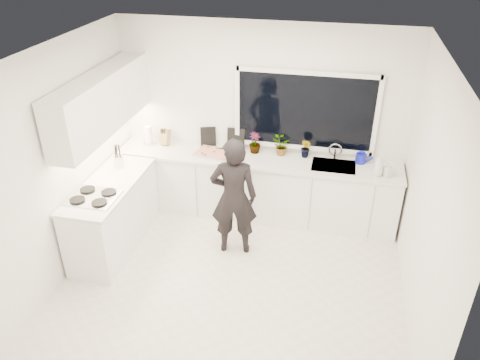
# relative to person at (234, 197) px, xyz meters

# --- Properties ---
(floor) EXTENTS (4.00, 3.50, 0.02)m
(floor) POSITION_rel_person_xyz_m (0.12, -0.57, -0.81)
(floor) COLOR beige
(floor) RESTS_ON ground
(wall_back) EXTENTS (4.00, 0.02, 2.70)m
(wall_back) POSITION_rel_person_xyz_m (0.12, 1.19, 0.55)
(wall_back) COLOR white
(wall_back) RESTS_ON ground
(wall_left) EXTENTS (0.02, 3.50, 2.70)m
(wall_left) POSITION_rel_person_xyz_m (-1.89, -0.57, 0.55)
(wall_left) COLOR white
(wall_left) RESTS_ON ground
(wall_right) EXTENTS (0.02, 3.50, 2.70)m
(wall_right) POSITION_rel_person_xyz_m (2.13, -0.57, 0.55)
(wall_right) COLOR white
(wall_right) RESTS_ON ground
(ceiling) EXTENTS (4.00, 3.50, 0.02)m
(ceiling) POSITION_rel_person_xyz_m (0.12, -0.57, 1.91)
(ceiling) COLOR white
(ceiling) RESTS_ON wall_back
(window) EXTENTS (1.80, 0.02, 1.00)m
(window) POSITION_rel_person_xyz_m (0.72, 1.16, 0.75)
(window) COLOR black
(window) RESTS_ON wall_back
(base_cabinets_back) EXTENTS (3.92, 0.58, 0.88)m
(base_cabinets_back) POSITION_rel_person_xyz_m (0.12, 0.88, -0.36)
(base_cabinets_back) COLOR white
(base_cabinets_back) RESTS_ON floor
(base_cabinets_left) EXTENTS (0.58, 1.60, 0.88)m
(base_cabinets_left) POSITION_rel_person_xyz_m (-1.55, -0.22, -0.36)
(base_cabinets_left) COLOR white
(base_cabinets_left) RESTS_ON floor
(countertop_back) EXTENTS (3.94, 0.62, 0.04)m
(countertop_back) POSITION_rel_person_xyz_m (0.12, 0.87, 0.10)
(countertop_back) COLOR silver
(countertop_back) RESTS_ON base_cabinets_back
(countertop_left) EXTENTS (0.62, 1.60, 0.04)m
(countertop_left) POSITION_rel_person_xyz_m (-1.55, -0.22, 0.10)
(countertop_left) COLOR silver
(countertop_left) RESTS_ON base_cabinets_left
(upper_cabinets) EXTENTS (0.34, 2.10, 0.70)m
(upper_cabinets) POSITION_rel_person_xyz_m (-1.67, 0.13, 1.05)
(upper_cabinets) COLOR white
(upper_cabinets) RESTS_ON wall_left
(sink) EXTENTS (0.58, 0.42, 0.14)m
(sink) POSITION_rel_person_xyz_m (1.17, 0.88, 0.07)
(sink) COLOR silver
(sink) RESTS_ON countertop_back
(faucet) EXTENTS (0.03, 0.03, 0.22)m
(faucet) POSITION_rel_person_xyz_m (1.17, 1.08, 0.23)
(faucet) COLOR silver
(faucet) RESTS_ON countertop_back
(stovetop) EXTENTS (0.56, 0.48, 0.03)m
(stovetop) POSITION_rel_person_xyz_m (-1.57, -0.57, 0.14)
(stovetop) COLOR black
(stovetop) RESTS_ON countertop_left
(person) EXTENTS (0.64, 0.48, 1.60)m
(person) POSITION_rel_person_xyz_m (0.00, 0.00, 0.00)
(person) COLOR black
(person) RESTS_ON floor
(pizza_tray) EXTENTS (0.54, 0.44, 0.03)m
(pizza_tray) POSITION_rel_person_xyz_m (-0.49, 0.85, 0.14)
(pizza_tray) COLOR #B8B7BC
(pizza_tray) RESTS_ON countertop_back
(pizza) EXTENTS (0.50, 0.39, 0.01)m
(pizza) POSITION_rel_person_xyz_m (-0.49, 0.85, 0.15)
(pizza) COLOR #A91816
(pizza) RESTS_ON pizza_tray
(watering_can) EXTENTS (0.15, 0.15, 0.13)m
(watering_can) POSITION_rel_person_xyz_m (1.51, 1.04, 0.19)
(watering_can) COLOR #121AB0
(watering_can) RESTS_ON countertop_back
(paper_towel_roll) EXTENTS (0.12, 0.12, 0.26)m
(paper_towel_roll) POSITION_rel_person_xyz_m (-1.50, 0.98, 0.25)
(paper_towel_roll) COLOR white
(paper_towel_roll) RESTS_ON countertop_back
(knife_block) EXTENTS (0.15, 0.13, 0.22)m
(knife_block) POSITION_rel_person_xyz_m (-1.26, 1.02, 0.23)
(knife_block) COLOR #A3674C
(knife_block) RESTS_ON countertop_back
(utensil_crock) EXTENTS (0.14, 0.14, 0.16)m
(utensil_crock) POSITION_rel_person_xyz_m (-1.62, 0.23, 0.20)
(utensil_crock) COLOR #AAAAAE
(utensil_crock) RESTS_ON countertop_left
(picture_frame_large) EXTENTS (0.22, 0.09, 0.28)m
(picture_frame_large) POSITION_rel_person_xyz_m (-0.64, 1.12, 0.26)
(picture_frame_large) COLOR black
(picture_frame_large) RESTS_ON countertop_back
(picture_frame_small) EXTENTS (0.25, 0.03, 0.30)m
(picture_frame_small) POSITION_rel_person_xyz_m (-0.23, 1.12, 0.27)
(picture_frame_small) COLOR black
(picture_frame_small) RESTS_ON countertop_back
(herb_plants) EXTENTS (0.93, 0.23, 0.30)m
(herb_plants) POSITION_rel_person_xyz_m (0.38, 1.04, 0.26)
(herb_plants) COLOR #26662D
(herb_plants) RESTS_ON countertop_back
(soap_bottles) EXTENTS (0.26, 0.15, 0.31)m
(soap_bottles) POSITION_rel_person_xyz_m (1.76, 0.73, 0.26)
(soap_bottles) COLOR #D8BF66
(soap_bottles) RESTS_ON countertop_back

